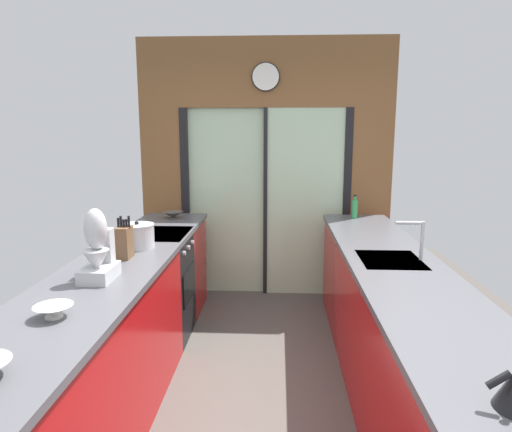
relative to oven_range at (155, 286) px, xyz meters
name	(u,v)px	position (x,y,z in m)	size (l,w,h in m)	color
ground_plane	(258,379)	(0.91, -0.65, -0.47)	(5.04, 7.60, 0.02)	#4C4742
back_wall_unit	(266,154)	(0.91, 1.15, 1.07)	(2.64, 0.12, 2.70)	brown
left_counter_run	(107,346)	(0.00, -1.12, 0.01)	(0.62, 3.80, 0.92)	#AD0C0F
right_counter_run	(399,340)	(1.82, -0.95, 0.01)	(0.62, 3.80, 0.92)	#AD0C0F
sink_faucet	(417,234)	(1.97, -0.70, 0.64)	(0.19, 0.02, 0.26)	#B7BABC
oven_range	(155,286)	(0.00, 0.00, 0.00)	(0.60, 0.60, 0.92)	black
mixing_bowl_mid	(54,311)	(0.02, -1.75, 0.50)	(0.18, 0.18, 0.06)	silver
mixing_bowl_far	(173,215)	(0.02, 0.66, 0.50)	(0.20, 0.20, 0.07)	#514C47
knife_block	(125,242)	(0.02, -0.76, 0.58)	(0.09, 0.14, 0.29)	brown
stand_mixer	(98,253)	(0.02, -1.20, 0.63)	(0.17, 0.27, 0.42)	#B7BABC
stock_pot	(137,236)	(0.02, -0.48, 0.55)	(0.25, 0.25, 0.20)	#B7BABC
soap_bottle	(355,208)	(1.80, 0.77, 0.56)	(0.06, 0.06, 0.23)	#339E56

